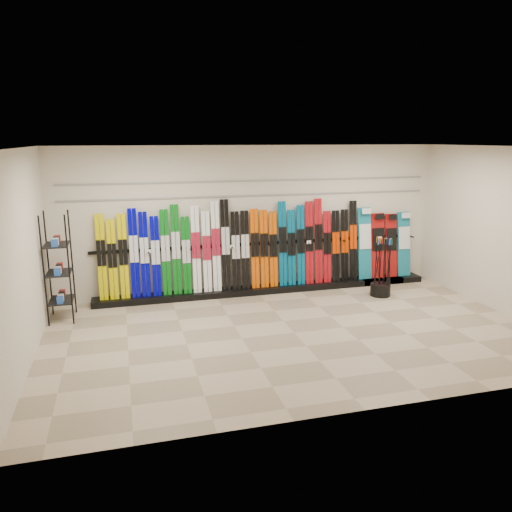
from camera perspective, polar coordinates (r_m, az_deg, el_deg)
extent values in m
plane|color=gray|center=(8.36, 4.39, -8.74)|extent=(8.00, 8.00, 0.00)
plane|color=beige|center=(10.27, -0.15, 4.17)|extent=(8.00, 0.00, 8.00)
plane|color=beige|center=(7.59, -25.17, -0.40)|extent=(0.00, 5.00, 5.00)
plane|color=beige|center=(9.99, 26.73, 2.48)|extent=(0.00, 5.00, 5.00)
plane|color=silver|center=(7.75, 4.79, 12.29)|extent=(8.00, 8.00, 0.00)
cube|color=black|center=(10.45, 1.37, -3.79)|extent=(8.00, 0.40, 0.12)
cube|color=#D8CC00|center=(9.86, -17.25, -0.14)|extent=(0.17, 0.20, 1.64)
cube|color=#D8CC00|center=(9.86, -16.09, -0.39)|extent=(0.17, 0.18, 1.53)
cube|color=#D8CC00|center=(9.85, -14.92, -0.04)|extent=(0.17, 0.19, 1.63)
cube|color=#01019E|center=(9.85, -13.77, 0.30)|extent=(0.17, 0.20, 1.72)
cube|color=#01019E|center=(9.86, -12.62, 0.16)|extent=(0.17, 0.20, 1.65)
cube|color=#01019E|center=(9.87, -11.39, -0.04)|extent=(0.17, 0.19, 1.56)
cube|color=#076413|center=(9.88, -10.29, 0.38)|extent=(0.17, 0.20, 1.68)
cube|color=#076413|center=(9.89, -9.13, 0.71)|extent=(0.17, 0.21, 1.77)
cube|color=#076413|center=(9.93, -7.96, 0.08)|extent=(0.17, 0.18, 1.52)
cube|color=white|center=(9.94, -6.87, 0.73)|extent=(0.17, 0.20, 1.73)
cube|color=white|center=(9.98, -5.66, 0.48)|extent=(0.17, 0.19, 1.61)
cube|color=white|center=(10.00, -4.58, 1.10)|extent=(0.17, 0.21, 1.81)
cube|color=black|center=(10.04, -3.50, 1.24)|extent=(0.17, 0.22, 1.83)
cube|color=black|center=(10.10, -2.33, 0.60)|extent=(0.17, 0.19, 1.59)
cube|color=black|center=(10.14, -1.24, 0.69)|extent=(0.17, 0.19, 1.59)
cube|color=#E15202|center=(10.19, -0.13, 0.83)|extent=(0.17, 0.19, 1.62)
cube|color=#E15202|center=(10.24, 0.94, 0.82)|extent=(0.17, 0.19, 1.59)
cube|color=#E15202|center=(10.30, 2.00, 0.77)|extent=(0.17, 0.19, 1.55)
cube|color=#01567F|center=(10.35, 3.07, 1.39)|extent=(0.17, 0.21, 1.75)
cube|color=#01567F|center=(10.42, 4.08, 0.94)|extent=(0.17, 0.19, 1.57)
cube|color=#01567F|center=(10.49, 5.15, 1.25)|extent=(0.17, 0.20, 1.66)
cube|color=#A60C15|center=(10.55, 6.11, 1.50)|extent=(0.17, 0.21, 1.73)
cube|color=#A60C15|center=(10.62, 7.15, 1.70)|extent=(0.17, 0.21, 1.79)
cube|color=#A60C15|center=(10.71, 8.14, 1.04)|extent=(0.17, 0.18, 1.52)
cube|color=black|center=(10.79, 9.10, 1.10)|extent=(0.17, 0.18, 1.52)
cube|color=black|center=(10.88, 10.09, 1.20)|extent=(0.17, 0.18, 1.54)
cube|color=black|center=(10.95, 11.04, 1.72)|extent=(0.17, 0.20, 1.72)
cube|color=#14728C|center=(11.13, 12.32, 1.41)|extent=(0.31, 0.24, 1.55)
cube|color=#990C0C|center=(11.29, 13.77, 1.15)|extent=(0.31, 0.22, 1.42)
cube|color=#990C0C|center=(11.45, 15.17, 1.17)|extent=(0.27, 0.22, 1.40)
cube|color=#14728C|center=(11.61, 16.54, 1.32)|extent=(0.31, 0.22, 1.42)
cube|color=black|center=(9.31, -21.64, -1.18)|extent=(0.40, 0.60, 1.91)
cylinder|color=black|center=(10.49, 14.01, -3.75)|extent=(0.40, 0.40, 0.25)
cylinder|color=black|center=(10.31, 14.89, -1.30)|extent=(0.08, 0.11, 1.18)
cylinder|color=black|center=(10.37, 13.93, -1.16)|extent=(0.14, 0.07, 1.18)
cylinder|color=black|center=(10.29, 14.87, -1.33)|extent=(0.09, 0.02, 1.18)
cylinder|color=black|center=(10.34, 15.03, -1.27)|extent=(0.10, 0.03, 1.18)
cylinder|color=black|center=(10.37, 14.02, -1.17)|extent=(0.07, 0.11, 1.18)
cylinder|color=black|center=(10.34, 14.38, -1.23)|extent=(0.06, 0.09, 1.18)
cylinder|color=black|center=(10.26, 13.67, -1.30)|extent=(0.12, 0.08, 1.18)
cylinder|color=black|center=(10.36, 14.98, -1.24)|extent=(0.03, 0.05, 1.18)
cylinder|color=black|center=(10.36, 13.75, -1.17)|extent=(0.16, 0.15, 1.17)
cylinder|color=black|center=(10.44, 13.51, -1.04)|extent=(0.02, 0.05, 1.18)
cylinder|color=black|center=(10.38, 14.51, -1.18)|extent=(0.10, 0.14, 1.17)
cube|color=gray|center=(10.18, -0.12, 6.93)|extent=(7.60, 0.02, 0.03)
cube|color=gray|center=(10.15, -0.12, 8.61)|extent=(7.60, 0.02, 0.03)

